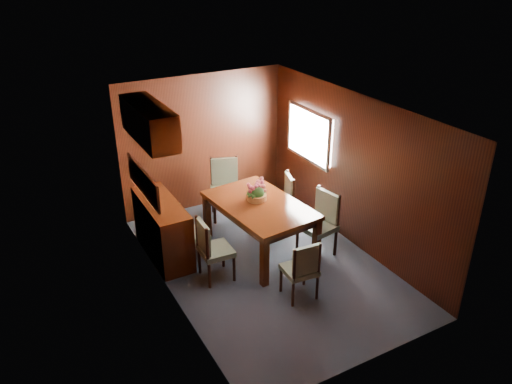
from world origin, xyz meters
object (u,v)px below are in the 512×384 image
dining_table (259,210)px  chair_right_near (321,220)px  sideboard (163,228)px  chair_head (302,267)px  chair_left_near (211,247)px  flower_centerpiece (257,191)px

dining_table → chair_right_near: chair_right_near is taller
sideboard → chair_head: 2.29m
chair_right_near → chair_head: bearing=122.8°
dining_table → chair_left_near: 1.03m
chair_right_near → flower_centerpiece: flower_centerpiece is taller
sideboard → flower_centerpiece: (1.37, -0.47, 0.51)m
chair_left_near → chair_head: size_ratio=1.07×
chair_right_near → sideboard: bearing=52.6°
flower_centerpiece → dining_table: bearing=-100.1°
dining_table → flower_centerpiece: size_ratio=5.69×
dining_table → chair_head: bearing=-100.0°
chair_head → flower_centerpiece: 1.53m
chair_left_near → flower_centerpiece: (0.98, 0.46, 0.44)m
dining_table → flower_centerpiece: (0.02, 0.12, 0.27)m
chair_right_near → flower_centerpiece: (-0.76, 0.63, 0.40)m
dining_table → chair_right_near: size_ratio=1.79×
flower_centerpiece → chair_left_near: bearing=-154.8°
chair_head → flower_centerpiece: (0.12, 1.45, 0.47)m
sideboard → dining_table: 1.49m
sideboard → dining_table: (1.35, -0.59, 0.25)m
chair_head → flower_centerpiece: bearing=89.7°
sideboard → dining_table: size_ratio=0.77×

